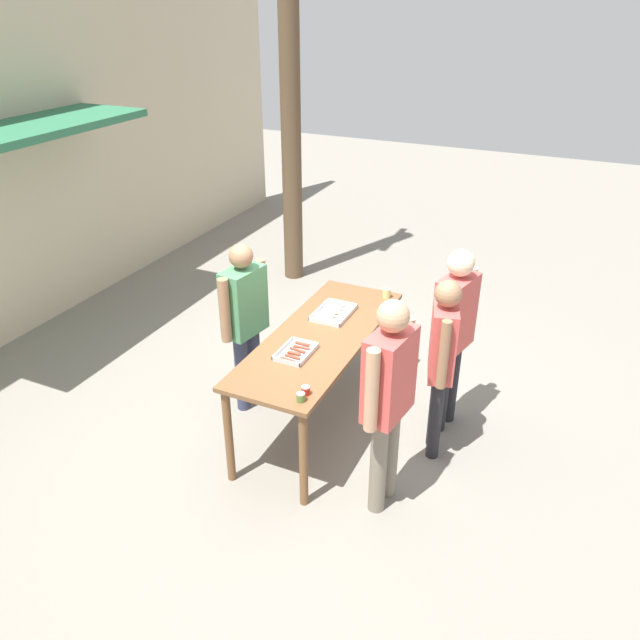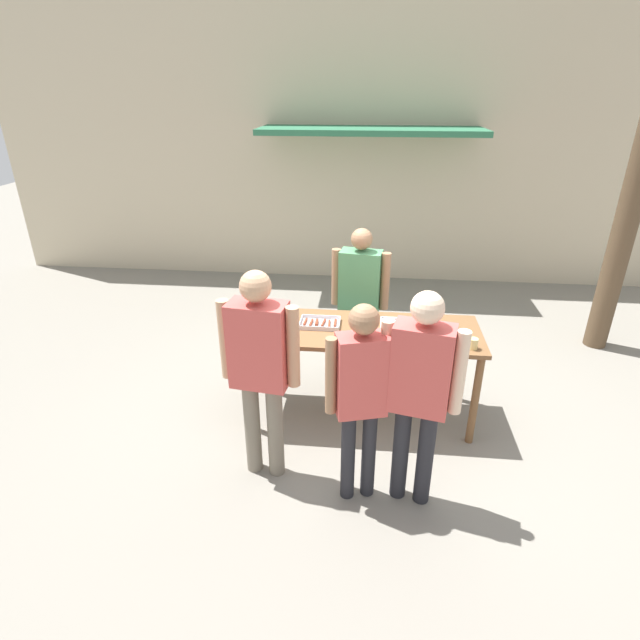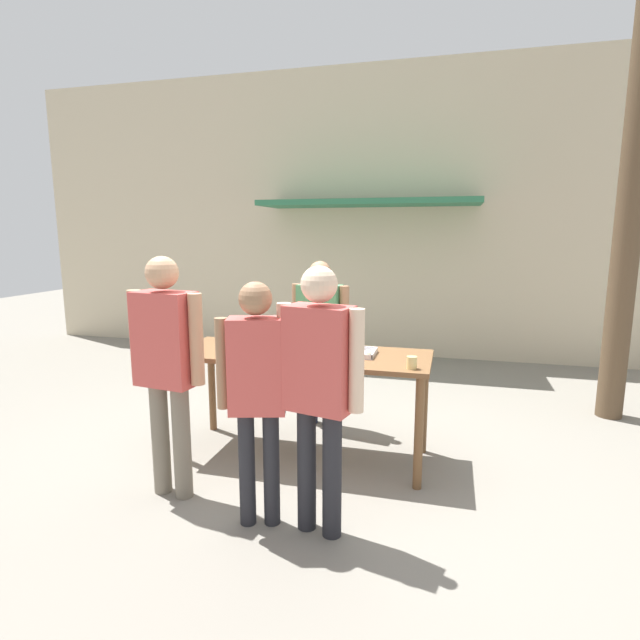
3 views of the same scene
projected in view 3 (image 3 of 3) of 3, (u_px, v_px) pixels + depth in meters
The scene contains 13 objects.
ground_plane at pixel (302, 455), 4.49m from camera, with size 24.00×24.00×0.00m, color gray.
building_facade_back at pixel (374, 214), 7.88m from camera, with size 12.00×1.11×4.50m.
serving_table at pixel (301, 365), 4.34m from camera, with size 2.22×0.81×0.94m.
food_tray_sausages at pixel (262, 347), 4.46m from camera, with size 0.38×0.26×0.04m.
food_tray_buns at pixel (348, 352), 4.26m from camera, with size 0.46×0.32×0.06m.
condiment_jar_mustard at pixel (183, 349), 4.28m from camera, with size 0.07×0.07×0.07m.
condiment_jar_ketchup at pixel (193, 350), 4.26m from camera, with size 0.07×0.07×0.07m.
beer_cup at pixel (412, 363), 3.80m from camera, with size 0.08×0.08×0.10m.
person_server_behind_table at pixel (320, 329), 5.04m from camera, with size 0.61×0.30×1.69m.
person_customer_holding_hotdog at pixel (167, 357), 3.63m from camera, with size 0.63×0.30×1.81m.
person_customer_with_cup at pixel (319, 378), 3.16m from camera, with size 0.59×0.32×1.77m.
person_customer_waiting_in_line at pixel (257, 382), 3.26m from camera, with size 0.52×0.29×1.67m.
utility_pole at pixel (638, 131), 4.92m from camera, with size 1.10×0.26×5.79m.
Camera 3 is at (1.23, -4.03, 1.97)m, focal length 28.00 mm.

